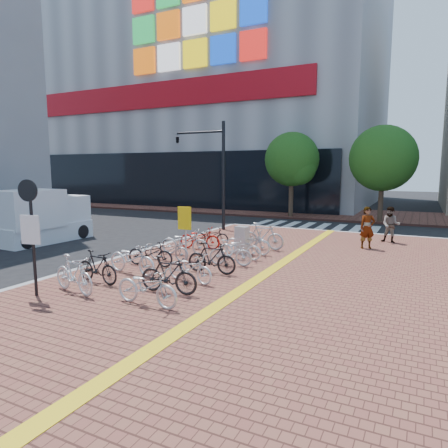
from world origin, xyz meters
The scene contains 31 objects.
ground centered at (0.00, 0.00, 0.00)m, with size 120.00×120.00×0.00m, color black.
sidewalk centered at (3.00, -5.00, 0.07)m, with size 14.00×34.00×0.15m, color brown.
tactile_strip centered at (2.00, -5.00, 0.16)m, with size 0.40×34.00×0.01m, color gold.
kerb_north centered at (3.00, 12.00, 0.08)m, with size 14.00×0.25×0.15m, color gray.
far_sidewalk centered at (0.00, 21.00, 0.07)m, with size 70.00×8.00×0.15m, color brown.
department_store centered at (-15.99, 31.95, 13.98)m, with size 36.00×24.27×28.00m.
crosswalk centered at (0.50, 14.00, 0.01)m, with size 7.50×4.00×0.01m.
street_trees centered at (5.04, 17.45, 4.10)m, with size 16.20×4.60×6.35m.
bike_0 centered at (-1.99, -2.45, 0.68)m, with size 0.49×1.75×1.05m, color silver.
bike_1 centered at (-2.12, -1.43, 0.64)m, with size 0.46×1.63×0.98m, color black.
bike_2 centered at (-1.87, -0.15, 0.66)m, with size 0.68×1.95×1.02m, color white.
bike_3 centered at (-2.01, 1.00, 0.61)m, with size 0.61×1.75×0.92m, color black.
bike_4 centered at (-1.88, 1.96, 0.57)m, with size 0.56×1.60×0.84m, color #ABABB0.
bike_5 centered at (-1.90, 3.08, 0.66)m, with size 0.68×1.94×1.02m, color silver.
bike_6 centered at (-1.98, 4.41, 0.62)m, with size 0.62×1.78×0.94m, color #AA130C.
bike_7 centered at (-1.96, 5.41, 0.57)m, with size 0.56×1.60×0.84m, color black.
bike_8 centered at (0.42, -2.38, 0.63)m, with size 0.64×1.83×0.96m, color silver.
bike_9 centered at (0.34, -1.31, 0.67)m, with size 0.48×1.71×1.03m, color black.
bike_10 centered at (0.28, -0.11, 0.59)m, with size 0.58×1.66×0.87m, color white.
bike_11 centered at (0.39, 1.06, 0.66)m, with size 0.48×1.69×1.02m, color black.
bike_12 centered at (0.49, 2.27, 0.61)m, with size 0.43×1.54×0.93m, color silver.
bike_13 centered at (0.38, 3.33, 0.59)m, with size 0.58×1.66×0.87m, color white.
bike_14 centered at (0.30, 4.27, 0.63)m, with size 0.64×1.85×0.97m, color #B9B9BE.
bike_15 centered at (0.46, 5.48, 0.71)m, with size 0.53×1.87×1.12m, color #ACACB1.
pedestrian_a centered at (4.38, 7.65, 1.04)m, with size 0.65×0.43×1.79m, color gray.
pedestrian_b centered at (5.17, 9.58, 0.98)m, with size 0.81×0.63×1.66m, color #535669.
utility_box centered at (0.03, 4.31, 0.70)m, with size 0.51×0.37×1.10m, color silver.
yellow_sign centered at (-1.49, 2.46, 1.53)m, with size 0.54×0.14×1.99m.
notice_sign centered at (-2.74, -3.10, 2.11)m, with size 0.57×0.19×3.11m.
traffic_light_pole centered at (-4.87, 9.72, 4.26)m, with size 3.19×1.23×5.95m.
box_truck centered at (-10.02, 3.11, 1.20)m, with size 2.07×4.49×2.56m.
Camera 1 is at (6.39, -10.09, 3.52)m, focal length 32.00 mm.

